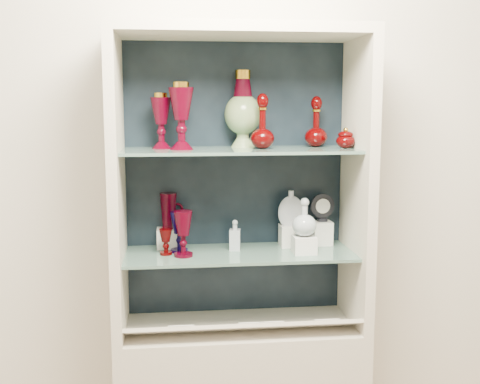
{
  "coord_description": "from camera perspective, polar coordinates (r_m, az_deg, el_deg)",
  "views": [
    {
      "loc": [
        -0.27,
        -0.81,
        1.65
      ],
      "look_at": [
        0.0,
        1.53,
        1.3
      ],
      "focal_mm": 45.0,
      "sensor_mm": 36.0,
      "label": 1
    }
  ],
  "objects": [
    {
      "name": "pedestal_lamp_left",
      "position": [
        2.36,
        -5.58,
        7.19
      ],
      "size": [
        0.12,
        0.12,
        0.26
      ],
      "primitive_type": null,
      "rotation": [
        0.0,
        0.0,
        0.21
      ],
      "color": "#440010",
      "rests_on": "shelf_upper"
    },
    {
      "name": "label_ledge",
      "position": [
        2.41,
        0.31,
        -12.71
      ],
      "size": [
        0.92,
        0.17,
        0.09
      ],
      "primitive_type": "cube",
      "rotation": [
        -0.44,
        0.0,
        0.0
      ],
      "color": "beige",
      "rests_on": "cabinet_base"
    },
    {
      "name": "cabinet_side_right",
      "position": [
        2.48,
        11.08,
        0.76
      ],
      "size": [
        0.04,
        0.4,
        1.15
      ],
      "primitive_type": "cube",
      "color": "beige",
      "rests_on": "cabinet_base"
    },
    {
      "name": "shelf_upper",
      "position": [
        2.38,
        -0.06,
        3.97
      ],
      "size": [
        0.92,
        0.34,
        0.01
      ],
      "primitive_type": "cube",
      "color": "slate",
      "rests_on": "cabinet_side_left"
    },
    {
      "name": "clear_round_decanter",
      "position": [
        2.42,
        6.13,
        -2.47
      ],
      "size": [
        0.12,
        0.12,
        0.15
      ],
      "primitive_type": null,
      "rotation": [
        0.0,
        0.0,
        0.32
      ],
      "color": "#9FAFB9",
      "rests_on": "riser_clear_round_decanter"
    },
    {
      "name": "cabinet_side_left",
      "position": [
        2.37,
        -11.59,
        0.4
      ],
      "size": [
        0.04,
        0.4,
        1.15
      ],
      "primitive_type": "cube",
      "color": "beige",
      "rests_on": "cabinet_base"
    },
    {
      "name": "label_card_1",
      "position": [
        2.46,
        8.07,
        -11.94
      ],
      "size": [
        0.1,
        0.06,
        0.03
      ],
      "primitive_type": "cube",
      "rotation": [
        -0.44,
        0.0,
        0.0
      ],
      "color": "white",
      "rests_on": "label_ledge"
    },
    {
      "name": "ruby_pitcher",
      "position": [
        2.52,
        -6.8,
        -1.78
      ],
      "size": [
        0.12,
        0.08,
        0.15
      ],
      "primitive_type": null,
      "rotation": [
        0.0,
        0.0,
        0.11
      ],
      "color": "#440010",
      "rests_on": "riser_ruby_pitcher"
    },
    {
      "name": "label_card_3",
      "position": [
        2.42,
        2.84,
        -12.26
      ],
      "size": [
        0.1,
        0.06,
        0.03
      ],
      "primitive_type": "cube",
      "rotation": [
        -0.44,
        0.0,
        0.0
      ],
      "color": "white",
      "rests_on": "label_ledge"
    },
    {
      "name": "enamel_urn",
      "position": [
        2.48,
        0.27,
        7.89
      ],
      "size": [
        0.19,
        0.19,
        0.31
      ],
      "primitive_type": null,
      "rotation": [
        0.0,
        0.0,
        0.35
      ],
      "color": "#0E4B20",
      "rests_on": "shelf_upper"
    },
    {
      "name": "flat_flask",
      "position": [
        2.53,
        4.85,
        -1.45
      ],
      "size": [
        0.11,
        0.04,
        0.15
      ],
      "primitive_type": null,
      "rotation": [
        0.0,
        0.0,
        0.01
      ],
      "color": "silver",
      "rests_on": "riser_flat_flask"
    },
    {
      "name": "lidded_bowl",
      "position": [
        2.44,
        9.98,
        5.09
      ],
      "size": [
        0.09,
        0.09,
        0.08
      ],
      "primitive_type": null,
      "rotation": [
        0.0,
        0.0,
        -0.24
      ],
      "color": "#420000",
      "rests_on": "shelf_upper"
    },
    {
      "name": "cabinet_top_cap",
      "position": [
        2.37,
        0.0,
        14.98
      ],
      "size": [
        1.0,
        0.4,
        0.04
      ],
      "primitive_type": "cube",
      "color": "beige",
      "rests_on": "cabinet_side_left"
    },
    {
      "name": "cameo_medallion",
      "position": [
        2.57,
        7.82,
        -1.43
      ],
      "size": [
        0.11,
        0.05,
        0.12
      ],
      "primitive_type": null,
      "rotation": [
        0.0,
        0.0,
        0.11
      ],
      "color": "black",
      "rests_on": "riser_cameo_medallion"
    },
    {
      "name": "cobalt_goblet",
      "position": [
        2.45,
        -5.81,
        -3.78
      ],
      "size": [
        0.08,
        0.08,
        0.17
      ],
      "primitive_type": null,
      "rotation": [
        0.0,
        0.0,
        0.17
      ],
      "color": "#080038",
      "rests_on": "shelf_lower"
    },
    {
      "name": "shelf_lower",
      "position": [
        2.45,
        -0.05,
        -5.85
      ],
      "size": [
        0.92,
        0.34,
        0.01
      ],
      "primitive_type": "cube",
      "color": "slate",
      "rests_on": "cabinet_side_left"
    },
    {
      "name": "riser_clear_round_decanter",
      "position": [
        2.44,
        6.09,
        -4.98
      ],
      "size": [
        0.09,
        0.09,
        0.07
      ],
      "primitive_type": "cube",
      "color": "silver",
      "rests_on": "shelf_lower"
    },
    {
      "name": "riser_cameo_medallion",
      "position": [
        2.6,
        7.77,
        -3.87
      ],
      "size": [
        0.08,
        0.08,
        0.1
      ],
      "primitive_type": "cube",
      "color": "silver",
      "rests_on": "shelf_lower"
    },
    {
      "name": "label_card_2",
      "position": [
        2.39,
        -5.62,
        -12.56
      ],
      "size": [
        0.1,
        0.06,
        0.03
      ],
      "primitive_type": "cube",
      "rotation": [
        -0.44,
        0.0,
        0.0
      ],
      "color": "white",
      "rests_on": "label_ledge"
    },
    {
      "name": "label_card_0",
      "position": [
        2.41,
        1.01,
        -12.34
      ],
      "size": [
        0.1,
        0.06,
        0.03
      ],
      "primitive_type": "cube",
      "rotation": [
        -0.44,
        0.0,
        0.0
      ],
      "color": "white",
      "rests_on": "label_ledge"
    },
    {
      "name": "cabinet_back_panel",
      "position": [
        2.57,
        -0.49,
        1.17
      ],
      "size": [
        0.98,
        0.02,
        1.15
      ],
      "primitive_type": "cube",
      "color": "black",
      "rests_on": "cabinet_base"
    },
    {
      "name": "pedestal_lamp_right",
      "position": [
        2.41,
        -7.48,
        6.7
      ],
      "size": [
        0.11,
        0.11,
        0.22
      ],
      "primitive_type": null,
      "rotation": [
        0.0,
        0.0,
        0.4
      ],
      "color": "#440010",
      "rests_on": "shelf_upper"
    },
    {
      "name": "riser_ruby_pitcher",
      "position": [
        2.55,
        -6.75,
        -4.32
      ],
      "size": [
        0.1,
        0.1,
        0.08
      ],
      "primitive_type": "cube",
      "color": "silver",
      "rests_on": "shelf_lower"
    },
    {
      "name": "ruby_decanter_a",
      "position": [
        2.38,
        2.14,
        7.03
      ],
      "size": [
        0.13,
        0.13,
        0.24
      ],
      "primitive_type": null,
      "rotation": [
        0.0,
        0.0,
        0.42
      ],
      "color": "#420000",
      "rests_on": "shelf_upper"
    },
    {
      "name": "ruby_goblet_small",
      "position": [
        2.42,
        -7.05,
        -4.7
      ],
      "size": [
        0.06,
        0.06,
        0.1
      ],
      "primitive_type": null,
      "rotation": [
        0.0,
        0.0,
        -0.2
      ],
      "color": "#420000",
      "rests_on": "shelf_lower"
    },
    {
      "name": "ruby_goblet_tall",
      "position": [
        2.38,
        -5.41,
        -3.97
      ],
      "size": [
        0.09,
        0.09,
        0.18
      ],
      "primitive_type": null,
      "rotation": [
        0.0,
        0.0,
        -0.26
      ],
      "color": "#440010",
      "rests_on": "shelf_lower"
    },
    {
      "name": "riser_flat_flask",
      "position": [
        2.55,
        4.81,
        -4.14
      ],
      "size": [
        0.09,
        0.09,
        0.09
      ],
      "primitive_type": "cube",
      "color": "silver",
      "rests_on": "shelf_lower"
    },
    {
      "name": "wall_back",
      "position": [
        2.59,
        -0.57,
        2.91
      ],
      "size": [
        3.5,
        0.02,
        2.8
      ],
      "primitive_type": "cube",
      "color": "white",
      "rests_on": "ground"
    },
    {
      "name": "ruby_decanter_b",
      "position": [
        2.51,
        7.24,
        6.78
      ],
      "size": [
        0.11,
        0.11,
        0.22
      ],
      "primitive_type": null,
      "rotation": [
        0.0,
        0.0,
        0.19
      ],
      "color": "#420000",
      "rests_on": "shelf_upper"
    },
    {
      "name": "clear_square_bottle",
      "position": [
        2.47,
        -0.48,
        -4.1
      ],
      "size": [
        0.05,
        0.05,
        0.13
      ],
      "primitive_type": null,
      "rotation": [
        0.0,
        0.0,
        -0.18
      ],
      "color": "#9FAFB9",
      "rests_on": "shelf_lower"
    }
  ]
}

